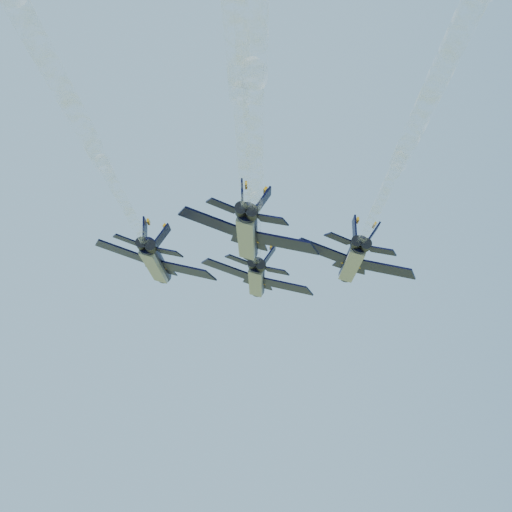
{
  "coord_description": "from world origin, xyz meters",
  "views": [
    {
      "loc": [
        2.83,
        -88.94,
        84.9
      ],
      "look_at": [
        3.96,
        2.15,
        107.62
      ],
      "focal_mm": 55.0,
      "sensor_mm": 36.0,
      "label": 1
    }
  ],
  "objects_px": {
    "jet_slot": "(248,235)",
    "jet_lead": "(257,279)",
    "jet_left": "(156,263)",
    "jet_right": "(352,262)"
  },
  "relations": [
    {
      "from": "jet_slot",
      "to": "jet_lead",
      "type": "bearing_deg",
      "value": 87.87
    },
    {
      "from": "jet_left",
      "to": "jet_slot",
      "type": "bearing_deg",
      "value": -47.9
    },
    {
      "from": "jet_left",
      "to": "jet_right",
      "type": "xyz_separation_m",
      "value": [
        23.17,
        -0.9,
        0.0
      ]
    },
    {
      "from": "jet_slot",
      "to": "jet_left",
      "type": "bearing_deg",
      "value": 132.1
    },
    {
      "from": "jet_lead",
      "to": "jet_slot",
      "type": "relative_size",
      "value": 1.0
    },
    {
      "from": "jet_right",
      "to": "jet_lead",
      "type": "bearing_deg",
      "value": 139.53
    },
    {
      "from": "jet_left",
      "to": "jet_right",
      "type": "relative_size",
      "value": 1.0
    },
    {
      "from": "jet_lead",
      "to": "jet_right",
      "type": "xyz_separation_m",
      "value": [
        11.09,
        -9.85,
        0.0
      ]
    },
    {
      "from": "jet_right",
      "to": "jet_slot",
      "type": "relative_size",
      "value": 1.0
    },
    {
      "from": "jet_lead",
      "to": "jet_slot",
      "type": "xyz_separation_m",
      "value": [
        -1.22,
        -21.45,
        0.0
      ]
    }
  ]
}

